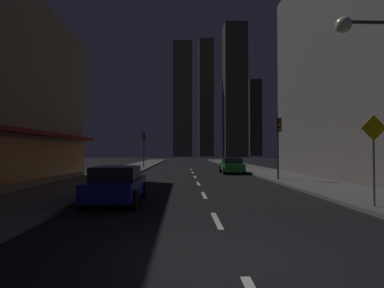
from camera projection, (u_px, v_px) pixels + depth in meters
name	position (u px, v px, depth m)	size (l,w,h in m)	color
ground_plane	(191.00, 169.00, 37.84)	(78.00, 136.00, 0.10)	black
sidewalk_right	(247.00, 168.00, 38.06)	(4.00, 76.00, 0.15)	#605E59
sidewalk_left	(133.00, 168.00, 37.62)	(4.00, 76.00, 0.15)	#605E59
lane_marking_center	(198.00, 184.00, 19.45)	(0.16, 33.40, 0.01)	silver
skyscraper_distant_tall	(183.00, 99.00, 133.12)	(8.06, 6.34, 49.49)	brown
skyscraper_distant_mid	(206.00, 98.00, 140.28)	(6.55, 5.36, 53.25)	brown
skyscraper_distant_short	(235.00, 91.00, 117.60)	(8.49, 8.55, 50.54)	#474335
skyscraper_distant_slender	(255.00, 118.00, 158.82)	(6.36, 5.57, 39.03)	#39362B
car_parked_near	(117.00, 184.00, 12.16)	(1.98, 4.24, 1.45)	navy
car_parked_far	(232.00, 166.00, 28.77)	(1.98, 4.24, 1.45)	#1E722D
fire_hydrant_far_left	(124.00, 171.00, 25.67)	(0.42, 0.30, 0.65)	#B2B2B2
traffic_light_near_right	(278.00, 135.00, 20.87)	(0.32, 0.48, 4.20)	#2D2D2D
traffic_light_far_left	(144.00, 142.00, 35.80)	(0.32, 0.48, 4.20)	#2D2D2D
street_lamp_right	(366.00, 64.00, 10.72)	(1.96, 0.56, 6.58)	#38383D
pedestrian_crossing_sign	(374.00, 152.00, 10.64)	(0.91, 0.08, 3.15)	slate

